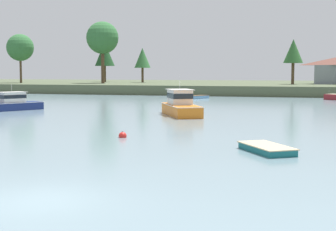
# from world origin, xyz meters

# --- Properties ---
(ground_plane) EXTENTS (408.15, 408.15, 0.00)m
(ground_plane) POSITION_xyz_m (0.00, 0.00, 0.00)
(ground_plane) COLOR gray
(far_shore_bank) EXTENTS (183.67, 55.65, 1.67)m
(far_shore_bank) POSITION_xyz_m (0.00, 93.55, 0.84)
(far_shore_bank) COLOR #4C563D
(far_shore_bank) RESTS_ON ground
(cruiser_orange) EXTENTS (5.80, 8.33, 4.58)m
(cruiser_orange) POSITION_xyz_m (-3.76, 30.81, 0.58)
(cruiser_orange) COLOR orange
(cruiser_orange) RESTS_ON ground
(cruiser_navy) EXTENTS (4.96, 7.05, 3.37)m
(cruiser_navy) POSITION_xyz_m (-21.96, 30.43, 0.46)
(cruiser_navy) COLOR navy
(cruiser_navy) RESTS_ON ground
(dinghy_teal) EXTENTS (3.26, 3.77, 0.49)m
(dinghy_teal) POSITION_xyz_m (6.00, 11.28, 0.13)
(dinghy_teal) COLOR #196B70
(dinghy_teal) RESTS_ON ground
(dinghy_skyblue) EXTENTS (3.13, 3.96, 0.65)m
(dinghy_skyblue) POSITION_xyz_m (-8.35, 58.49, 0.16)
(dinghy_skyblue) COLOR #669ECC
(dinghy_skyblue) RESTS_ON ground
(mooring_buoy_red) EXTENTS (0.50, 0.50, 0.55)m
(mooring_buoy_red) POSITION_xyz_m (-2.91, 14.41, 0.09)
(mooring_buoy_red) COLOR red
(mooring_buoy_red) RESTS_ON ground
(shore_tree_left) EXTENTS (3.53, 3.53, 7.49)m
(shore_tree_left) POSITION_xyz_m (-27.44, 87.97, 6.94)
(shore_tree_left) COLOR brown
(shore_tree_left) RESTS_ON far_shore_bank
(shore_tree_inland_c) EXTENTS (4.50, 4.50, 9.16)m
(shore_tree_inland_c) POSITION_xyz_m (-37.70, 91.17, 8.04)
(shore_tree_inland_c) COLOR brown
(shore_tree_inland_c) RESTS_ON far_shore_bank
(shore_tree_far_left) EXTENTS (5.66, 5.66, 10.24)m
(shore_tree_far_left) POSITION_xyz_m (-51.30, 78.18, 9.05)
(shore_tree_far_left) COLOR brown
(shore_tree_far_left) RESTS_ON far_shore_bank
(shore_tree_right_mid) EXTENTS (6.55, 6.55, 12.48)m
(shore_tree_right_mid) POSITION_xyz_m (-33.13, 79.71, 10.81)
(shore_tree_right_mid) COLOR brown
(shore_tree_right_mid) RESTS_ON far_shore_bank
(shore_tree_left_mid) EXTENTS (3.60, 3.60, 8.35)m
(shore_tree_left_mid) POSITION_xyz_m (4.49, 81.39, 7.73)
(shore_tree_left_mid) COLOR brown
(shore_tree_left_mid) RESTS_ON far_shore_bank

